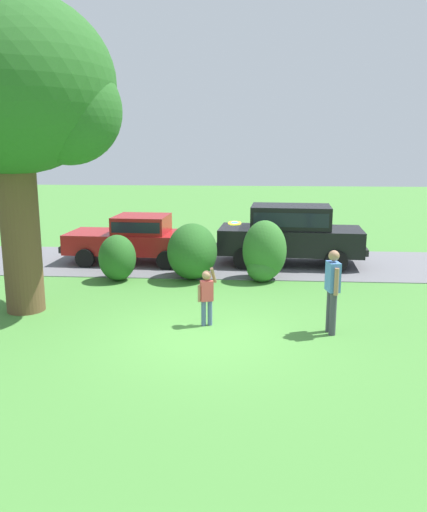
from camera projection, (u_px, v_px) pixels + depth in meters
ground_plane at (204, 336)px, 10.59m from camera, size 80.00×80.00×0.00m
driveway_strip at (223, 263)px, 17.18m from camera, size 28.00×4.40×0.02m
oak_tree_large at (15, 95)px, 11.43m from camera, size 4.71×4.69×7.04m
shrub_near_tree at (117, 258)px, 14.85m from camera, size 1.06×1.11×1.32m
shrub_centre_left at (192, 251)px, 15.00m from camera, size 1.43×1.69×1.61m
shrub_centre at (264, 253)px, 14.86m from camera, size 1.25×1.27×1.72m
parked_sedan at (136, 237)px, 17.13m from camera, size 4.47×2.23×1.56m
parked_suv at (290, 232)px, 16.76m from camera, size 4.80×2.31×1.92m
child_thrower at (207, 293)px, 11.10m from camera, size 0.40×0.36×1.29m
frisbee at (235, 223)px, 11.03m from camera, size 0.28×0.28×0.06m
adult_onlooker at (332, 287)px, 10.58m from camera, size 0.28×0.52×1.74m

